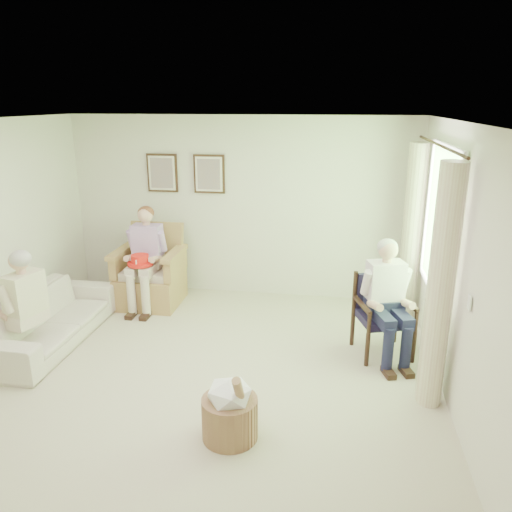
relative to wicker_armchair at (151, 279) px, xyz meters
name	(u,v)px	position (x,y,z in m)	size (l,w,h in m)	color
floor	(190,390)	(1.19, -2.13, -0.35)	(5.50, 5.50, 0.00)	beige
back_wall	(241,208)	(1.19, 0.62, 0.95)	(5.00, 0.04, 2.60)	silver
right_wall	(468,283)	(3.69, -2.13, 0.95)	(0.04, 5.50, 2.60)	silver
ceiling	(178,123)	(1.19, -2.13, 2.25)	(5.00, 5.50, 0.02)	white
window	(440,219)	(3.65, -0.93, 1.23)	(0.13, 2.50, 1.63)	#2D6B23
curtain_left	(440,289)	(3.52, -1.91, 0.80)	(0.34, 0.34, 2.30)	beige
curtain_right	(411,234)	(3.52, 0.05, 0.80)	(0.34, 0.34, 2.30)	beige
framed_print_left	(162,173)	(0.04, 0.59, 1.43)	(0.45, 0.05, 0.55)	#382114
framed_print_right	(209,174)	(0.74, 0.59, 1.43)	(0.45, 0.05, 0.55)	#382114
wicker_armchair	(151,279)	(0.00, 0.00, 0.00)	(0.87, 0.87, 1.12)	tan
wood_armchair	(383,311)	(3.14, -0.95, 0.14)	(0.58, 0.55, 0.90)	black
sofa	(50,319)	(-0.76, -1.37, -0.06)	(0.79, 2.03, 0.59)	silver
person_wicker	(145,251)	(0.00, -0.15, 0.46)	(0.40, 0.63, 1.39)	beige
person_dark	(386,293)	(3.14, -1.10, 0.42)	(0.40, 0.63, 1.33)	#1A1B39
person_sofa	(20,302)	(-0.76, -1.85, 0.36)	(0.42, 0.62, 1.26)	beige
red_hat	(140,261)	(0.00, -0.35, 0.38)	(0.33, 0.33, 0.14)	red
hatbox	(230,409)	(1.74, -2.78, -0.08)	(0.64, 0.64, 0.71)	tan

